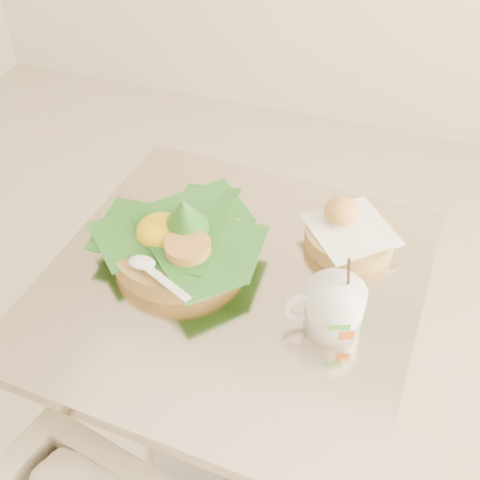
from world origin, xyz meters
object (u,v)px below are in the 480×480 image
(bread_basket, at_px, (348,232))
(rice_basket, at_px, (178,239))
(cafe_table, at_px, (233,350))
(coffee_mug, at_px, (333,306))

(bread_basket, bearing_deg, rice_basket, -154.96)
(cafe_table, relative_size, bread_basket, 3.46)
(coffee_mug, bearing_deg, cafe_table, 167.47)
(rice_basket, relative_size, bread_basket, 1.52)
(coffee_mug, bearing_deg, rice_basket, 166.86)
(bread_basket, bearing_deg, coffee_mug, -86.41)
(rice_basket, bearing_deg, bread_basket, 25.04)
(cafe_table, bearing_deg, coffee_mug, -12.53)
(cafe_table, xyz_separation_m, bread_basket, (0.19, 0.17, 0.25))
(cafe_table, bearing_deg, rice_basket, 165.86)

